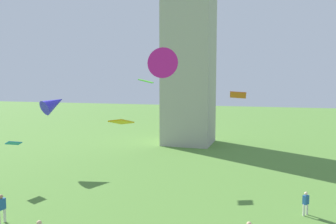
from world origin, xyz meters
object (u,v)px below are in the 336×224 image
object	(u,v)px
person_4	(1,207)
person_1	(306,202)
kite_flying_9	(166,67)
kite_flying_6	(238,95)
kite_flying_7	(146,81)
kite_flying_10	(54,103)
kite_flying_4	(14,143)
kite_flying_2	(121,122)

from	to	relation	value
person_4	person_1	bearing A→B (deg)	-61.94
kite_flying_9	kite_flying_6	bearing A→B (deg)	-104.98
kite_flying_7	kite_flying_10	distance (m)	10.16
person_1	kite_flying_10	bearing A→B (deg)	114.71
person_4	kite_flying_10	distance (m)	15.02
kite_flying_4	kite_flying_7	world-z (taller)	kite_flying_7
person_4	kite_flying_6	bearing A→B (deg)	-35.31
kite_flying_7	person_1	bearing A→B (deg)	-34.98
person_1	kite_flying_10	size ratio (longest dim) A/B	0.51
kite_flying_6	kite_flying_9	bearing A→B (deg)	-101.13
kite_flying_2	kite_flying_9	world-z (taller)	kite_flying_9
kite_flying_2	kite_flying_6	distance (m)	14.16
person_1	person_4	distance (m)	19.18
person_1	kite_flying_7	world-z (taller)	kite_flying_7
kite_flying_4	kite_flying_10	size ratio (longest dim) A/B	0.41
kite_flying_4	kite_flying_7	size ratio (longest dim) A/B	0.85
kite_flying_7	kite_flying_9	distance (m)	16.19
kite_flying_2	kite_flying_10	distance (m)	17.92
person_4	kite_flying_2	distance (m)	9.49
person_1	kite_flying_9	size ratio (longest dim) A/B	0.72
kite_flying_4	kite_flying_10	distance (m)	7.29
person_4	kite_flying_10	xyz separation A→B (m)	(-5.63, 12.81, 5.47)
person_1	kite_flying_6	xyz separation A→B (m)	(-5.11, 7.16, 6.64)
kite_flying_4	kite_flying_9	xyz separation A→B (m)	(15.69, -7.40, 5.71)
person_4	kite_flying_9	size ratio (longest dim) A/B	0.83
kite_flying_4	kite_flying_9	world-z (taller)	kite_flying_9
person_4	kite_flying_4	world-z (taller)	kite_flying_4
kite_flying_4	person_1	bearing A→B (deg)	-63.48
kite_flying_2	kite_flying_6	xyz separation A→B (m)	(5.07, 13.18, 1.07)
kite_flying_6	kite_flying_7	bearing A→B (deg)	179.41
person_4	kite_flying_2	size ratio (longest dim) A/B	1.32
person_1	kite_flying_4	world-z (taller)	kite_flying_4
person_1	kite_flying_6	bearing A→B (deg)	74.31
person_1	kite_flying_6	distance (m)	11.02
kite_flying_2	kite_flying_10	bearing A→B (deg)	-123.05
kite_flying_4	kite_flying_7	xyz separation A→B (m)	(8.94, 7.30, 5.15)
kite_flying_4	kite_flying_6	distance (m)	19.57
kite_flying_10	person_4	bearing A→B (deg)	136.28
person_4	kite_flying_4	distance (m)	8.18
kite_flying_2	person_1	bearing A→B (deg)	129.33
person_4	kite_flying_9	xyz separation A→B (m)	(11.00, -1.22, 8.30)
kite_flying_2	kite_flying_7	size ratio (longest dim) A/B	0.92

